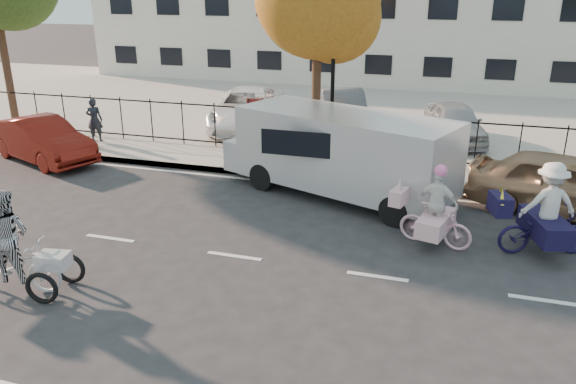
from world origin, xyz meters
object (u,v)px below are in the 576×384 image
(lamppost, at_px, (333,65))
(pedestrian, at_px, (94,120))
(lot_car_b, at_px, (248,109))
(lot_car_d, at_px, (454,122))
(white_van, at_px, (340,151))
(lot_car_c, at_px, (343,111))
(gold_sedan, at_px, (564,185))
(zebra_trike, at_px, (10,253))
(bull_bike, at_px, (545,218))
(red_sedan, at_px, (42,140))
(unicorn_bike, at_px, (435,216))

(lamppost, relative_size, pedestrian, 2.85)
(lot_car_b, xyz_separation_m, lot_car_d, (7.59, 0.28, -0.06))
(pedestrian, bearing_deg, lot_car_b, -159.80)
(white_van, height_order, lot_car_c, white_van)
(lamppost, height_order, gold_sedan, lamppost)
(white_van, height_order, lot_car_b, white_van)
(zebra_trike, xyz_separation_m, pedestrian, (-4.54, 9.09, 0.14))
(zebra_trike, xyz_separation_m, bull_bike, (9.51, 4.49, 0.04))
(red_sedan, xyz_separation_m, pedestrian, (0.47, 2.13, 0.22))
(zebra_trike, xyz_separation_m, lot_car_c, (3.43, 13.20, 0.12))
(red_sedan, relative_size, lot_car_d, 1.06)
(zebra_trike, height_order, pedestrian, zebra_trike)
(lot_car_d, bearing_deg, zebra_trike, -135.87)
(white_van, bearing_deg, lamppost, 128.32)
(red_sedan, distance_m, lot_car_b, 7.37)
(bull_bike, bearing_deg, unicorn_bike, 79.57)
(lamppost, height_order, white_van, lamppost)
(unicorn_bike, bearing_deg, zebra_trike, 134.85)
(pedestrian, relative_size, lot_car_b, 0.29)
(lamppost, distance_m, lot_car_b, 5.56)
(bull_bike, distance_m, lot_car_d, 8.48)
(white_van, bearing_deg, pedestrian, -174.07)
(lamppost, bearing_deg, gold_sedan, -19.92)
(pedestrian, xyz_separation_m, lot_car_d, (12.03, 3.64, -0.09))
(gold_sedan, relative_size, lot_car_c, 1.01)
(zebra_trike, xyz_separation_m, gold_sedan, (10.22, 6.96, 0.00))
(unicorn_bike, xyz_separation_m, lot_car_c, (-3.88, 8.98, 0.21))
(red_sedan, bearing_deg, lamppost, -53.71)
(zebra_trike, xyz_separation_m, lot_car_b, (-0.10, 12.45, 0.12))
(unicorn_bike, bearing_deg, red_sedan, 92.29)
(zebra_trike, xyz_separation_m, unicorn_bike, (7.30, 4.23, -0.08))
(unicorn_bike, height_order, white_van, white_van)
(lot_car_c, bearing_deg, bull_bike, -72.48)
(bull_bike, bearing_deg, gold_sedan, -33.30)
(unicorn_bike, xyz_separation_m, lot_car_b, (-7.41, 8.22, 0.20))
(red_sedan, distance_m, pedestrian, 2.19)
(red_sedan, distance_m, gold_sedan, 15.23)
(white_van, bearing_deg, gold_sedan, 23.93)
(pedestrian, bearing_deg, zebra_trike, 99.65)
(gold_sedan, xyz_separation_m, lot_car_d, (-2.73, 5.77, 0.06))
(lamppost, xyz_separation_m, lot_car_d, (3.61, 3.47, -2.29))
(unicorn_bike, relative_size, gold_sedan, 0.42)
(red_sedan, relative_size, pedestrian, 2.76)
(white_van, bearing_deg, lot_car_c, 121.72)
(white_van, xyz_separation_m, lot_car_d, (2.79, 6.08, -0.41))
(lot_car_d, bearing_deg, gold_sedan, -80.08)
(lot_car_b, bearing_deg, unicorn_bike, -59.39)
(red_sedan, xyz_separation_m, gold_sedan, (15.23, 0.00, 0.08))
(lot_car_d, bearing_deg, red_sedan, -170.61)
(lot_car_b, distance_m, lot_car_d, 7.59)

